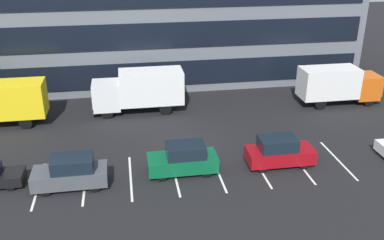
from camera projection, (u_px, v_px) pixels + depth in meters
The scene contains 7 objects.
ground_plane at pixel (187, 146), 31.24m from camera, with size 120.00×120.00×0.00m, color black.
lot_markings at pixel (196, 172), 27.95m from camera, with size 19.74×5.40×0.01m.
box_truck_white at pixel (140, 89), 36.43m from camera, with size 7.72×2.56×3.58m.
box_truck_orange at pixel (338, 84), 38.08m from camera, with size 7.26×2.40×3.37m.
suv_forest at pixel (183, 159), 27.53m from camera, with size 4.44×1.88×2.01m.
suv_maroon at pixel (279, 152), 28.45m from camera, with size 4.41×1.87×1.99m.
suv_charcoal at pixel (71, 173), 26.01m from camera, with size 4.44×1.88×2.01m.
Camera 1 is at (-4.18, -27.46, 14.41)m, focal length 40.50 mm.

